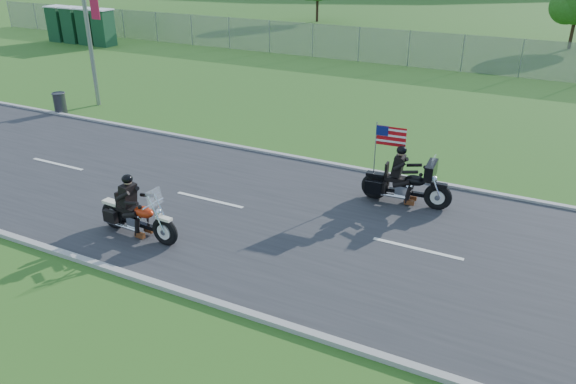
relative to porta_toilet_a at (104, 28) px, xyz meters
The scene contains 12 objects.
ground 27.83m from the porta_toilet_a, 37.69° to the right, with size 420.00×420.00×0.00m, color #1E4917.
road 27.83m from the porta_toilet_a, 37.69° to the right, with size 120.00×8.00×0.04m, color #28282B.
curb_north 25.55m from the porta_toilet_a, 30.48° to the right, with size 120.00×0.18×0.12m, color #9E9B93.
curb_south 30.47m from the porta_toilet_a, 43.74° to the right, with size 120.00×0.18×0.12m, color #9E9B93.
fence 17.26m from the porta_toilet_a, 10.01° to the left, with size 60.00×0.03×2.00m, color gray.
porta_toilet_a is the anchor object (origin of this frame).
porta_toilet_b 1.40m from the porta_toilet_a, behind, with size 1.10×1.10×2.30m, color #133D21.
porta_toilet_c 2.80m from the porta_toilet_a, behind, with size 1.10×1.10×2.30m, color #133D21.
porta_toilet_d 4.20m from the porta_toilet_a, behind, with size 1.10×1.10×2.30m, color #133D21.
motorcycle_lead 27.63m from the porta_toilet_a, 44.90° to the right, with size 2.47×0.67×1.66m.
motorcycle_follow 28.98m from the porta_toilet_a, 30.41° to the right, with size 2.56×0.85×2.13m.
trash_can 15.90m from the porta_toilet_a, 53.09° to the right, with size 0.50×0.50×0.87m, color #3C3C42.
Camera 1 is at (6.52, -11.81, 6.94)m, focal length 35.00 mm.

